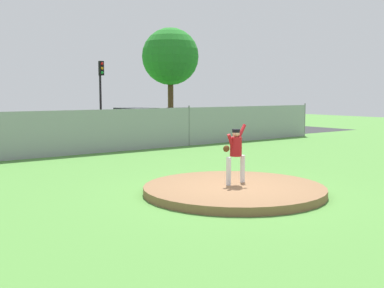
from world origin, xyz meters
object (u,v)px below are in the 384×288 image
(parked_car_red, at_px, (136,124))
(traffic_light_far, at_px, (101,85))
(pitcher_youth, at_px, (235,150))
(parked_car_burgundy, at_px, (188,123))
(traffic_cone_orange, at_px, (81,136))
(parked_car_charcoal, at_px, (54,130))
(baseball, at_px, (242,178))

(parked_car_red, xyz_separation_m, traffic_light_far, (-0.42, 3.64, 2.35))
(pitcher_youth, height_order, parked_car_burgundy, pitcher_youth)
(parked_car_red, xyz_separation_m, traffic_cone_orange, (-2.95, 1.21, -0.59))
(parked_car_charcoal, xyz_separation_m, traffic_cone_orange, (2.16, 1.62, -0.52))
(pitcher_youth, bearing_deg, baseball, 31.62)
(pitcher_youth, height_order, parked_car_red, pitcher_youth)
(parked_car_burgundy, bearing_deg, parked_car_red, 176.00)
(pitcher_youth, relative_size, parked_car_burgundy, 0.38)
(traffic_cone_orange, bearing_deg, traffic_light_far, 43.90)
(baseball, bearing_deg, traffic_cone_orange, 82.86)
(baseball, xyz_separation_m, traffic_light_far, (4.45, 17.81, 2.96))
(pitcher_youth, height_order, traffic_cone_orange, pitcher_youth)
(parked_car_red, distance_m, parked_car_charcoal, 5.12)
(parked_car_burgundy, relative_size, traffic_cone_orange, 7.60)
(parked_car_charcoal, relative_size, traffic_cone_orange, 8.54)
(pitcher_youth, xyz_separation_m, traffic_cone_orange, (2.50, 15.73, -0.86))
(pitcher_youth, bearing_deg, parked_car_burgundy, 57.72)
(parked_car_charcoal, distance_m, traffic_light_far, 6.65)
(parked_car_burgundy, height_order, traffic_light_far, traffic_light_far)
(baseball, xyz_separation_m, parked_car_burgundy, (8.44, 13.92, 0.58))
(baseball, xyz_separation_m, parked_car_charcoal, (-0.23, 13.76, 0.54))
(pitcher_youth, relative_size, traffic_light_far, 0.34)
(parked_car_charcoal, distance_m, parked_car_burgundy, 8.68)
(pitcher_youth, relative_size, baseball, 21.73)
(parked_car_red, bearing_deg, traffic_cone_orange, 157.67)
(baseball, distance_m, traffic_cone_orange, 15.50)
(pitcher_youth, height_order, traffic_light_far, traffic_light_far)
(pitcher_youth, xyz_separation_m, parked_car_burgundy, (9.02, 14.27, -0.30))
(parked_car_charcoal, bearing_deg, baseball, -89.04)
(pitcher_youth, xyz_separation_m, parked_car_red, (5.45, 14.52, -0.27))
(baseball, distance_m, parked_car_burgundy, 16.29)
(parked_car_red, distance_m, traffic_cone_orange, 3.24)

